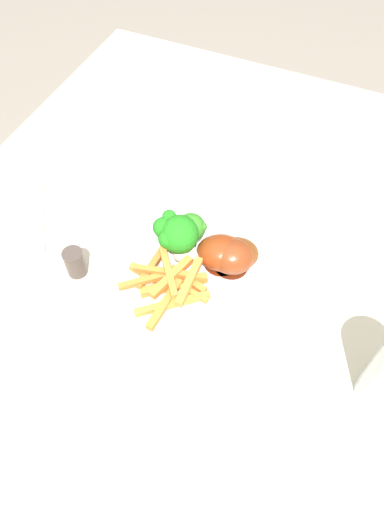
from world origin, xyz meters
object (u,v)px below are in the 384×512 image
at_px(chicken_drumstick_near, 232,254).
at_px(pepper_shaker, 75,262).
at_px(broccoli_floret_middle, 176,232).
at_px(chicken_drumstick_extra, 220,251).
at_px(broccoli_floret_front, 190,229).
at_px(carrot_fries_pile, 169,283).
at_px(dining_table, 185,289).
at_px(fork, 39,207).
at_px(dinner_plate, 192,266).
at_px(chicken_drumstick_far, 229,257).

bearing_deg(chicken_drumstick_near, pepper_shaker, 116.20).
distance_m(broccoli_floret_middle, chicken_drumstick_extra, 0.07).
bearing_deg(chicken_drumstick_near, broccoli_floret_front, 88.93).
distance_m(broccoli_floret_front, carrot_fries_pile, 0.09).
distance_m(dining_table, broccoli_floret_middle, 0.17).
bearing_deg(fork, pepper_shaker, -159.64).
xyz_separation_m(carrot_fries_pile, chicken_drumstick_extra, (0.08, -0.05, 0.01)).
relative_size(dining_table, carrot_fries_pile, 7.38).
distance_m(broccoli_floret_middle, pepper_shaker, 0.15).
bearing_deg(broccoli_floret_middle, chicken_drumstick_near, -76.67).
bearing_deg(broccoli_floret_front, broccoli_floret_middle, 148.54).
bearing_deg(dinner_plate, dining_table, 47.77).
bearing_deg(dining_table, carrot_fries_pile, -170.97).
distance_m(carrot_fries_pile, chicken_drumstick_far, 0.09).
relative_size(chicken_drumstick_far, chicken_drumstick_extra, 0.98).
relative_size(carrot_fries_pile, chicken_drumstick_far, 1.18).
bearing_deg(dinner_plate, fork, 88.34).
bearing_deg(pepper_shaker, broccoli_floret_middle, -56.79).
distance_m(dinner_plate, broccoli_floret_middle, 0.06).
bearing_deg(pepper_shaker, chicken_drumstick_far, -65.68).
xyz_separation_m(broccoli_floret_middle, chicken_drumstick_extra, (0.01, -0.06, -0.03)).
height_order(dining_table, fork, fork).
bearing_deg(broccoli_floret_middle, chicken_drumstick_far, -82.82).
bearing_deg(broccoli_floret_front, dinner_plate, -151.17).
xyz_separation_m(carrot_fries_pile, chicken_drumstick_far, (0.07, -0.06, 0.01)).
bearing_deg(pepper_shaker, broccoli_floret_front, -53.40).
relative_size(dinner_plate, fork, 1.29).
xyz_separation_m(broccoli_floret_front, chicken_drumstick_far, (-0.01, -0.07, -0.02)).
relative_size(broccoli_floret_middle, pepper_shaker, 1.72).
distance_m(broccoli_floret_front, broccoli_floret_middle, 0.03).
height_order(broccoli_floret_middle, chicken_drumstick_far, broccoli_floret_middle).
distance_m(dinner_plate, chicken_drumstick_near, 0.06).
bearing_deg(dinner_plate, chicken_drumstick_extra, -57.04).
bearing_deg(dinner_plate, chicken_drumstick_far, -69.33).
relative_size(dinner_plate, chicken_drumstick_far, 2.05).
relative_size(broccoli_floret_middle, fork, 0.41).
height_order(chicken_drumstick_near, fork, chicken_drumstick_near).
distance_m(fork, pepper_shaker, 0.15).
bearing_deg(chicken_drumstick_near, broccoli_floret_middle, 103.33).
xyz_separation_m(chicken_drumstick_extra, pepper_shaker, (-0.10, 0.19, -0.01)).
relative_size(dining_table, chicken_drumstick_near, 8.59).
xyz_separation_m(broccoli_floret_front, pepper_shaker, (-0.10, 0.14, -0.03)).
bearing_deg(chicken_drumstick_extra, dinner_plate, 122.96).
xyz_separation_m(dinner_plate, chicken_drumstick_far, (0.02, -0.05, 0.03)).
bearing_deg(fork, chicken_drumstick_far, -124.56).
distance_m(dinner_plate, carrot_fries_pile, 0.06).
bearing_deg(carrot_fries_pile, chicken_drumstick_extra, -31.32).
bearing_deg(broccoli_floret_front, dining_table, 140.20).
distance_m(chicken_drumstick_far, fork, 0.33).
height_order(chicken_drumstick_extra, pepper_shaker, chicken_drumstick_extra).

